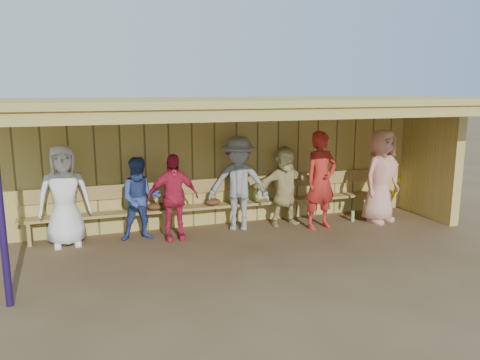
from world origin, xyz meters
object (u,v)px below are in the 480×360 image
Objects in this scene: player_g at (321,180)px; player_b at (64,196)px; player_h at (381,176)px; bench at (228,199)px; player_e at (239,183)px; player_f at (285,186)px; player_c at (140,199)px; player_d at (173,197)px.

player_b is at bearing 165.06° from player_g.
player_h is (1.35, 0.02, -0.00)m from player_g.
player_e is at bearing -69.87° from bench.
player_g is at bearing -24.35° from bench.
bench is (-1.08, 0.31, -0.25)m from player_f.
player_h reaches higher than bench.
player_b is 3.02m from bench.
player_b reaches higher than player_c.
player_d reaches higher than bench.
bench is at bearing 13.63° from player_c.
player_b is 3.10m from player_e.
bench is at bearing 160.18° from player_f.
player_f is at bearing 147.46° from player_h.
player_e reaches higher than player_b.
player_e is 0.50m from bench.
player_d is 0.20× the size of bench.
player_b is 1.14× the size of player_d.
player_h is at bearing -8.20° from player_b.
player_f is at bearing -4.23° from player_b.
player_c is 0.96× the size of player_d.
player_f is (4.07, 0.00, -0.10)m from player_b.
player_c is (1.26, -0.08, -0.13)m from player_b.
player_c is at bearing 177.51° from player_f.
player_b reaches higher than player_d.
player_g is at bearing 8.08° from player_e.
player_g is at bearing -9.60° from player_b.
player_e is at bearing -4.55° from player_b.
player_d is at bearing -177.96° from player_f.
player_e is 1.15× the size of player_f.
player_c reaches higher than bench.
player_b is 0.98× the size of player_e.
player_b is 1.12× the size of player_f.
player_d is 0.99× the size of player_f.
player_f is 0.83× the size of player_g.
player_e reaches higher than player_c.
player_c is 1.85m from player_e.
bench is at bearing 146.21° from player_h.
player_d is 0.82× the size of player_h.
player_c is at bearing -154.67° from player_e.
player_e is (3.10, -0.02, 0.02)m from player_b.
player_c is at bearing -167.49° from bench.
player_e is 1.57m from player_g.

